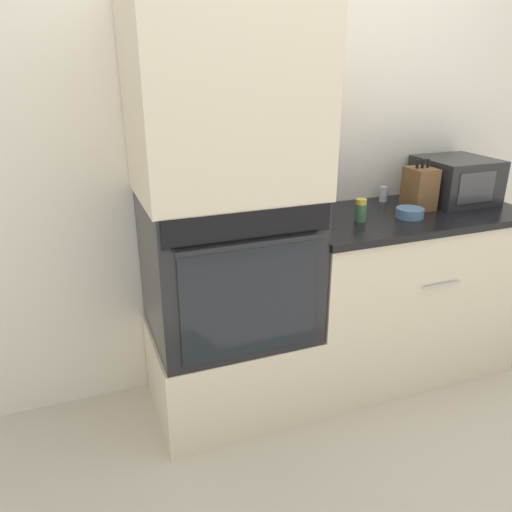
{
  "coord_description": "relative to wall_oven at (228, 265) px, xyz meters",
  "views": [
    {
      "loc": [
        -1.01,
        -1.73,
        1.65
      ],
      "look_at": [
        -0.27,
        0.21,
        0.83
      ],
      "focal_mm": 35.0,
      "sensor_mm": 36.0,
      "label": 1
    }
  ],
  "objects": [
    {
      "name": "condiment_jar_far",
      "position": [
        0.45,
        -0.08,
        0.2
      ],
      "size": [
        0.04,
        0.04,
        0.09
      ],
      "color": "brown",
      "rests_on": "counter_unit"
    },
    {
      "name": "oven_cabinet_upper",
      "position": [
        0.0,
        0.0,
        0.75
      ],
      "size": [
        0.75,
        0.6,
        0.82
      ],
      "color": "beige",
      "rests_on": "wall_oven"
    },
    {
      "name": "oven_cabinet_base",
      "position": [
        0.0,
        0.0,
        -0.55
      ],
      "size": [
        0.75,
        0.6,
        0.43
      ],
      "color": "beige",
      "rests_on": "ground_plane"
    },
    {
      "name": "condiment_jar_near",
      "position": [
        0.66,
        -0.05,
        0.2
      ],
      "size": [
        0.06,
        0.06,
        0.11
      ],
      "color": "#427047",
      "rests_on": "counter_unit"
    },
    {
      "name": "wall_back",
      "position": [
        0.38,
        0.33,
        0.48
      ],
      "size": [
        8.0,
        0.05,
        2.5
      ],
      "color": "silver",
      "rests_on": "ground_plane"
    },
    {
      "name": "bowl",
      "position": [
        0.92,
        -0.09,
        0.17
      ],
      "size": [
        0.14,
        0.14,
        0.05
      ],
      "color": "#517599",
      "rests_on": "counter_unit"
    },
    {
      "name": "knife_block",
      "position": [
        1.06,
        0.03,
        0.26
      ],
      "size": [
        0.13,
        0.15,
        0.26
      ],
      "color": "brown",
      "rests_on": "counter_unit"
    },
    {
      "name": "microwave",
      "position": [
        1.34,
        0.09,
        0.27
      ],
      "size": [
        0.37,
        0.37,
        0.24
      ],
      "color": "#232326",
      "rests_on": "counter_unit"
    },
    {
      "name": "condiment_jar_back",
      "position": [
        0.6,
        0.24,
        0.2
      ],
      "size": [
        0.04,
        0.04,
        0.11
      ],
      "color": "#427047",
      "rests_on": "counter_unit"
    },
    {
      "name": "wall_oven",
      "position": [
        0.0,
        0.0,
        0.0
      ],
      "size": [
        0.73,
        0.64,
        0.68
      ],
      "color": "black",
      "rests_on": "oven_cabinet_base"
    },
    {
      "name": "condiment_jar_mid",
      "position": [
        0.97,
        0.22,
        0.19
      ],
      "size": [
        0.04,
        0.04,
        0.08
      ],
      "color": "silver",
      "rests_on": "counter_unit"
    },
    {
      "name": "ground_plane",
      "position": [
        0.38,
        -0.3,
        -0.77
      ],
      "size": [
        12.0,
        12.0,
        0.0
      ],
      "primitive_type": "plane",
      "color": "beige"
    },
    {
      "name": "counter_unit",
      "position": [
        0.98,
        0.0,
        -0.31
      ],
      "size": [
        1.23,
        0.63,
        0.92
      ],
      "color": "beige",
      "rests_on": "ground_plane"
    }
  ]
}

